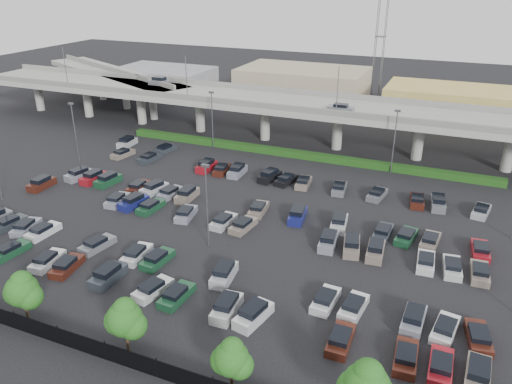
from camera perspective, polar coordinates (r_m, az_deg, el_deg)
ground at (r=65.71m, az=-2.15°, el=-2.93°), size 280.00×280.00×0.00m
overpass at (r=91.51m, az=6.22°, el=9.49°), size 150.00×13.00×15.80m
on_ramp at (r=125.25m, az=-15.99°, el=12.64°), size 50.93×30.13×8.80m
hedge at (r=86.92m, az=4.82°, el=4.32°), size 66.00×1.60×1.10m
fence at (r=45.72m, az=-17.85°, el=-16.61°), size 70.00×0.10×2.00m
tree_row at (r=44.53m, az=-16.30°, el=-13.30°), size 65.07×3.66×5.94m
parked_cars at (r=63.04m, az=-4.32°, el=-3.59°), size 63.07×41.67×1.67m
light_poles at (r=66.51m, az=-4.74°, el=3.22°), size 66.90×48.38×10.30m
distant_buildings at (r=118.32m, az=16.49°, el=10.40°), size 138.00×24.00×9.00m
comm_tower at (r=129.41m, az=14.07°, el=17.12°), size 2.40×2.40×30.00m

